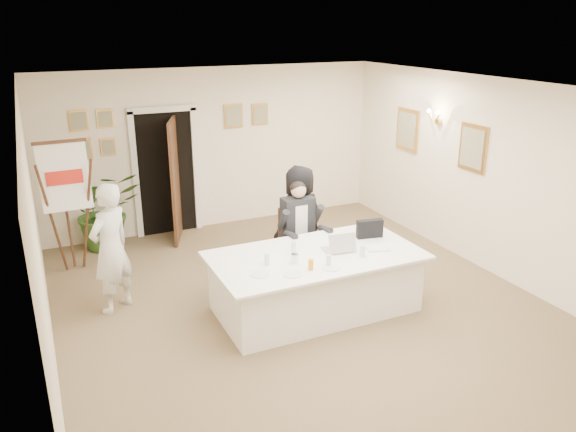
# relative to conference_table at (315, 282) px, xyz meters

# --- Properties ---
(floor) EXTENTS (7.00, 7.00, 0.00)m
(floor) POSITION_rel_conference_table_xyz_m (-0.11, 0.13, -0.39)
(floor) COLOR brown
(floor) RESTS_ON ground
(ceiling) EXTENTS (6.00, 7.00, 0.02)m
(ceiling) POSITION_rel_conference_table_xyz_m (-0.11, 0.13, 2.41)
(ceiling) COLOR white
(ceiling) RESTS_ON wall_back
(wall_back) EXTENTS (6.00, 0.10, 2.80)m
(wall_back) POSITION_rel_conference_table_xyz_m (-0.11, 3.63, 1.01)
(wall_back) COLOR white
(wall_back) RESTS_ON floor
(wall_front) EXTENTS (6.00, 0.10, 2.80)m
(wall_front) POSITION_rel_conference_table_xyz_m (-0.11, -3.37, 1.01)
(wall_front) COLOR white
(wall_front) RESTS_ON floor
(wall_left) EXTENTS (0.10, 7.00, 2.80)m
(wall_left) POSITION_rel_conference_table_xyz_m (-3.11, 0.13, 1.01)
(wall_left) COLOR white
(wall_left) RESTS_ON floor
(wall_right) EXTENTS (0.10, 7.00, 2.80)m
(wall_right) POSITION_rel_conference_table_xyz_m (2.89, 0.13, 1.01)
(wall_right) COLOR white
(wall_right) RESTS_ON floor
(doorway) EXTENTS (1.14, 0.86, 2.20)m
(doorway) POSITION_rel_conference_table_xyz_m (-0.99, 3.45, 0.65)
(doorway) COLOR black
(doorway) RESTS_ON floor
(pictures_back_wall) EXTENTS (3.40, 0.06, 0.80)m
(pictures_back_wall) POSITION_rel_conference_table_xyz_m (-0.91, 3.60, 1.46)
(pictures_back_wall) COLOR #C78F44
(pictures_back_wall) RESTS_ON wall_back
(pictures_right_wall) EXTENTS (0.06, 2.20, 0.80)m
(pictures_right_wall) POSITION_rel_conference_table_xyz_m (2.86, 1.33, 1.36)
(pictures_right_wall) COLOR #C78F44
(pictures_right_wall) RESTS_ON wall_right
(wall_sconce) EXTENTS (0.20, 0.30, 0.24)m
(wall_sconce) POSITION_rel_conference_table_xyz_m (2.79, 1.33, 1.71)
(wall_sconce) COLOR gold
(wall_sconce) RESTS_ON wall_right
(conference_table) EXTENTS (2.62, 1.40, 0.78)m
(conference_table) POSITION_rel_conference_table_xyz_m (0.00, 0.00, 0.00)
(conference_table) COLOR white
(conference_table) RESTS_ON floor
(seated_man) EXTENTS (0.76, 0.79, 1.44)m
(seated_man) POSITION_rel_conference_table_xyz_m (0.25, 1.00, 0.32)
(seated_man) COLOR black
(seated_man) RESTS_ON floor
(flip_chart) EXTENTS (0.68, 0.44, 1.93)m
(flip_chart) POSITION_rel_conference_table_xyz_m (-2.68, 2.59, 0.50)
(flip_chart) COLOR #341D10
(flip_chart) RESTS_ON floor
(standing_man) EXTENTS (0.73, 0.69, 1.68)m
(standing_man) POSITION_rel_conference_table_xyz_m (-2.31, 1.09, 0.45)
(standing_man) COLOR silver
(standing_man) RESTS_ON floor
(standing_woman) EXTENTS (0.83, 0.60, 1.57)m
(standing_woman) POSITION_rel_conference_table_xyz_m (0.39, 1.25, 0.39)
(standing_woman) COLOR black
(standing_woman) RESTS_ON floor
(potted_palm) EXTENTS (1.27, 1.14, 1.28)m
(potted_palm) POSITION_rel_conference_table_xyz_m (-2.11, 3.33, 0.25)
(potted_palm) COLOR #30581D
(potted_palm) RESTS_ON floor
(laptop) EXTENTS (0.40, 0.41, 0.28)m
(laptop) POSITION_rel_conference_table_xyz_m (0.30, 0.00, 0.52)
(laptop) COLOR #B7BABC
(laptop) RESTS_ON conference_table
(laptop_bag) EXTENTS (0.37, 0.16, 0.25)m
(laptop_bag) POSITION_rel_conference_table_xyz_m (0.92, 0.21, 0.51)
(laptop_bag) COLOR black
(laptop_bag) RESTS_ON conference_table
(paper_stack) EXTENTS (0.32, 0.26, 0.03)m
(paper_stack) POSITION_rel_conference_table_xyz_m (0.78, -0.20, 0.40)
(paper_stack) COLOR white
(paper_stack) RESTS_ON conference_table
(plate_left) EXTENTS (0.28, 0.28, 0.01)m
(plate_left) POSITION_rel_conference_table_xyz_m (-0.86, -0.27, 0.39)
(plate_left) COLOR white
(plate_left) RESTS_ON conference_table
(plate_mid) EXTENTS (0.26, 0.26, 0.01)m
(plate_mid) POSITION_rel_conference_table_xyz_m (-0.52, -0.43, 0.39)
(plate_mid) COLOR white
(plate_mid) RESTS_ON conference_table
(plate_near) EXTENTS (0.22, 0.22, 0.01)m
(plate_near) POSITION_rel_conference_table_xyz_m (-0.03, -0.46, 0.39)
(plate_near) COLOR white
(plate_near) RESTS_ON conference_table
(glass_a) EXTENTS (0.08, 0.08, 0.14)m
(glass_a) POSITION_rel_conference_table_xyz_m (-0.68, -0.04, 0.45)
(glass_a) COLOR silver
(glass_a) RESTS_ON conference_table
(glass_b) EXTENTS (0.06, 0.06, 0.14)m
(glass_b) POSITION_rel_conference_table_xyz_m (-0.03, -0.38, 0.45)
(glass_b) COLOR silver
(glass_b) RESTS_ON conference_table
(glass_c) EXTENTS (0.08, 0.08, 0.14)m
(glass_c) POSITION_rel_conference_table_xyz_m (0.48, -0.31, 0.45)
(glass_c) COLOR silver
(glass_c) RESTS_ON conference_table
(glass_d) EXTENTS (0.08, 0.08, 0.14)m
(glass_d) POSITION_rel_conference_table_xyz_m (-0.22, 0.19, 0.45)
(glass_d) COLOR silver
(glass_d) RESTS_ON conference_table
(oj_glass) EXTENTS (0.07, 0.07, 0.13)m
(oj_glass) POSITION_rel_conference_table_xyz_m (-0.27, -0.39, 0.45)
(oj_glass) COLOR orange
(oj_glass) RESTS_ON conference_table
(steel_jug) EXTENTS (0.09, 0.09, 0.11)m
(steel_jug) POSITION_rel_conference_table_xyz_m (-0.35, -0.12, 0.44)
(steel_jug) COLOR silver
(steel_jug) RESTS_ON conference_table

